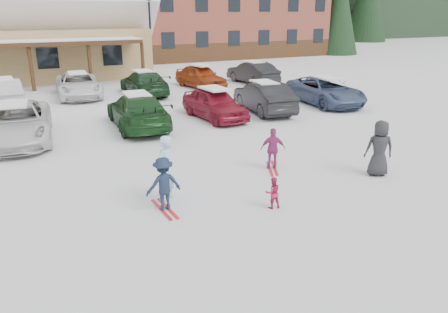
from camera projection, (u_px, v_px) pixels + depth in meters
name	position (u px, v px, depth m)	size (l,w,h in m)	color
ground	(230.00, 204.00, 11.71)	(160.00, 160.00, 0.00)	white
lamp_post	(150.00, 32.00, 32.52)	(0.50, 0.25, 5.90)	black
conifer_3	(105.00, 8.00, 50.06)	(3.96, 3.96, 9.18)	black
adult_skier	(165.00, 169.00, 11.69)	(0.67, 0.44, 1.82)	#ACD3F1
toddler_red	(273.00, 193.00, 11.36)	(0.42, 0.32, 0.86)	#B51F4B
child_navy	(163.00, 184.00, 11.16)	(0.93, 0.53, 1.43)	#162238
skis_child_navy	(165.00, 209.00, 11.38)	(0.20, 1.40, 0.03)	red
child_magenta	(273.00, 149.00, 14.08)	(0.80, 0.33, 1.37)	#A02D6E
skis_child_magenta	(272.00, 168.00, 14.30)	(0.20, 1.40, 0.03)	red
bystander_dark	(379.00, 148.00, 13.50)	(0.86, 0.56, 1.76)	#252528
parked_car_2	(16.00, 123.00, 16.98)	(2.53, 5.48, 1.52)	silver
parked_car_3	(138.00, 111.00, 19.09)	(2.10, 5.17, 1.50)	#18401A
parked_car_4	(215.00, 104.00, 20.68)	(1.72, 4.27, 1.45)	maroon
parked_car_5	(264.00, 97.00, 22.02)	(1.61, 4.63, 1.53)	black
parked_car_6	(325.00, 91.00, 23.90)	(2.42, 5.24, 1.46)	#415275
parked_car_9	(5.00, 93.00, 23.31)	(1.57, 4.51, 1.49)	silver
parked_car_10	(78.00, 85.00, 25.80)	(2.41, 5.22, 1.45)	white
parked_car_11	(144.00, 83.00, 26.47)	(2.04, 5.02, 1.46)	#1B3B21
parked_car_12	(201.00, 76.00, 28.90)	(1.77, 4.39, 1.50)	#A23C17
parked_car_13	(253.00, 73.00, 30.67)	(1.59, 4.56, 1.50)	black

